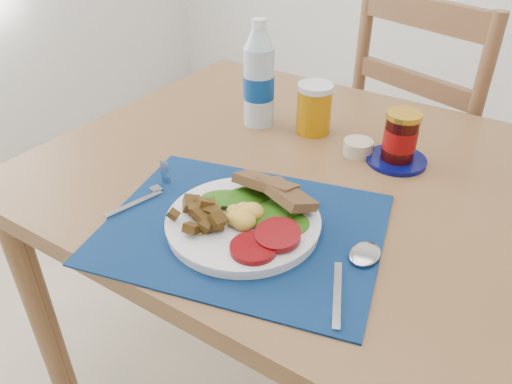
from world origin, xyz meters
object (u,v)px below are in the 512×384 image
Objects in this scene: chair_far at (429,121)px; breakfast_plate at (239,219)px; water_bottle at (259,80)px; jam_on_saucer at (400,141)px; juice_glass at (314,110)px.

chair_far is 4.60× the size of breakfast_plate.
breakfast_plate is 1.06× the size of water_bottle.
breakfast_plate is at bearing 103.31° from chair_far.
breakfast_plate is at bearing -111.63° from jam_on_saucer.
water_bottle is 1.97× the size of jam_on_saucer.
juice_glass is (0.13, 0.03, -0.05)m from water_bottle.
jam_on_saucer is at bearing -8.24° from juice_glass.
breakfast_plate is 0.40m from jam_on_saucer.
juice_glass is at bearing 13.61° from water_bottle.
chair_far is at bearing 92.35° from breakfast_plate.
juice_glass is at bearing 92.71° from chair_far.
chair_far reaches higher than breakfast_plate.
jam_on_saucer reaches higher than juice_glass.
breakfast_plate is 2.39× the size of juice_glass.
breakfast_plate is 0.41m from juice_glass.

